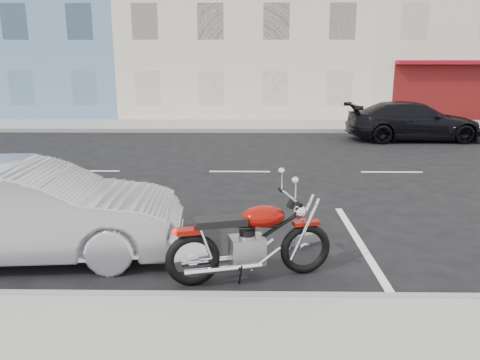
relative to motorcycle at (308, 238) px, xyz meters
name	(u,v)px	position (x,y,z in m)	size (l,w,h in m)	color
ground	(316,172)	(0.98, 6.09, -0.51)	(120.00, 120.00, 0.00)	black
sidewalk_far	(176,125)	(-4.02, 14.79, -0.44)	(80.00, 3.40, 0.15)	gray
curb_far	(169,131)	(-4.02, 13.09, -0.43)	(80.00, 0.12, 0.16)	gray
bldg_cream	(244,9)	(-1.02, 22.39, 5.24)	(12.00, 12.00, 11.50)	beige
motorcycle	(308,238)	(0.00, 0.00, 0.00)	(2.20, 0.90, 1.12)	black
sedan_silver	(30,212)	(-3.96, 0.45, 0.20)	(1.51, 4.34, 1.43)	#A1A2A8
car_far	(413,121)	(5.27, 11.29, 0.19)	(1.97, 4.85, 1.41)	black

